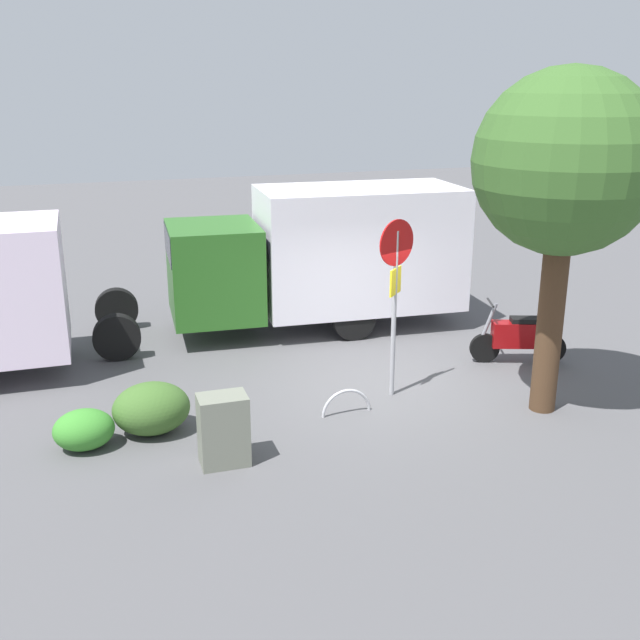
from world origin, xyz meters
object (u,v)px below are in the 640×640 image
(box_truck_near, at_px, (317,253))
(bike_rack_hoop, at_px, (346,414))
(street_tree, at_px, (566,166))
(utility_cabinet, at_px, (223,430))
(motorcycle, at_px, (521,336))
(stop_sign, at_px, (395,281))

(box_truck_near, relative_size, bike_rack_hoop, 9.20)
(street_tree, distance_m, bike_rack_hoop, 5.07)
(street_tree, bearing_deg, utility_cabinet, 1.46)
(motorcycle, distance_m, street_tree, 4.01)
(box_truck_near, distance_m, utility_cabinet, 6.30)
(motorcycle, height_order, bike_rack_hoop, motorcycle)
(motorcycle, xyz_separation_m, street_tree, (0.82, 1.96, 3.40))
(street_tree, relative_size, utility_cabinet, 5.24)
(box_truck_near, height_order, street_tree, street_tree)
(utility_cabinet, height_order, bike_rack_hoop, utility_cabinet)
(street_tree, bearing_deg, motorcycle, -112.86)
(stop_sign, bearing_deg, street_tree, 147.84)
(motorcycle, xyz_separation_m, utility_cabinet, (6.12, 2.09, -0.01))
(bike_rack_hoop, bearing_deg, box_truck_near, -102.49)
(motorcycle, relative_size, utility_cabinet, 1.70)
(box_truck_near, xyz_separation_m, street_tree, (-2.13, 5.20, 2.28))
(utility_cabinet, bearing_deg, box_truck_near, -120.63)
(stop_sign, xyz_separation_m, street_tree, (-2.09, 1.32, 1.90))
(box_truck_near, distance_m, street_tree, 6.06)
(box_truck_near, xyz_separation_m, bike_rack_hoop, (0.96, 4.35, -1.64))
(motorcycle, height_order, stop_sign, stop_sign)
(stop_sign, bearing_deg, utility_cabinet, 24.40)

